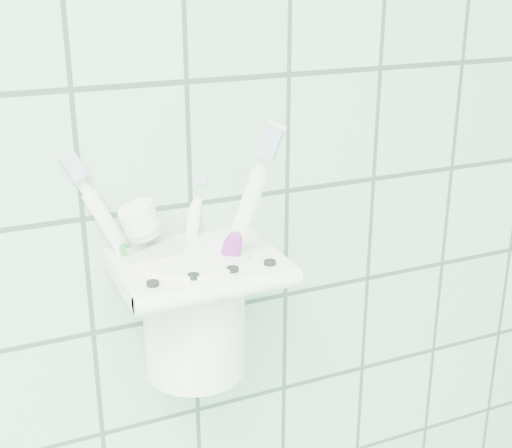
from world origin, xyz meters
TOP-DOWN VIEW (x-y plane):
  - holder_bracket at (0.64, 1.15)m, footprint 0.13×0.11m
  - cup at (0.64, 1.16)m, footprint 0.09×0.09m
  - toothbrush_pink at (0.64, 1.16)m, footprint 0.08×0.05m
  - toothbrush_blue at (0.62, 1.15)m, footprint 0.05×0.06m
  - toothbrush_orange at (0.65, 1.17)m, footprint 0.06×0.06m
  - toothpaste_tube at (0.65, 1.17)m, footprint 0.08×0.04m

SIDE VIEW (x-z plane):
  - cup at x=0.64m, z-range 1.22..1.33m
  - toothpaste_tube at x=0.65m, z-range 1.23..1.40m
  - toothbrush_blue at x=0.62m, z-range 1.23..1.41m
  - holder_bracket at x=0.64m, z-range 1.30..1.34m
  - toothbrush_pink at x=0.64m, z-range 1.23..1.43m
  - toothbrush_orange at x=0.65m, z-range 1.23..1.45m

